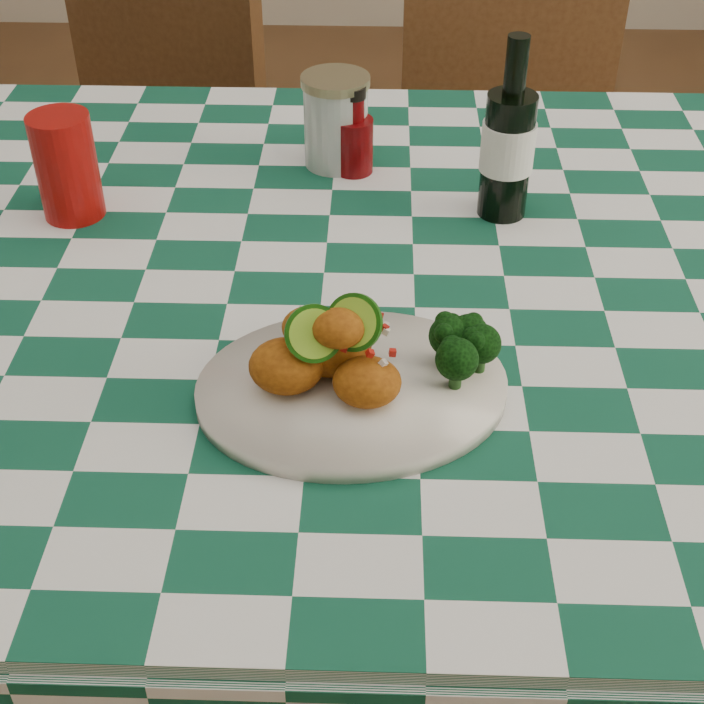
# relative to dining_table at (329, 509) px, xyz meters

# --- Properties ---
(ground) EXTENTS (5.00, 5.00, 0.00)m
(ground) POSITION_rel_dining_table_xyz_m (0.00, 0.00, -0.39)
(ground) COLOR brown
(ground) RESTS_ON ground
(dining_table) EXTENTS (1.66, 1.06, 0.79)m
(dining_table) POSITION_rel_dining_table_xyz_m (0.00, 0.00, 0.00)
(dining_table) COLOR #114D36
(dining_table) RESTS_ON ground
(plate) EXTENTS (0.33, 0.28, 0.02)m
(plate) POSITION_rel_dining_table_xyz_m (0.04, -0.22, 0.40)
(plate) COLOR silver
(plate) RESTS_ON dining_table
(fried_chicken_pile) EXTENTS (0.13, 0.10, 0.09)m
(fried_chicken_pile) POSITION_rel_dining_table_xyz_m (0.03, -0.22, 0.45)
(fried_chicken_pile) COLOR #A85810
(fried_chicken_pile) RESTS_ON plate
(broccoli_side) EXTENTS (0.08, 0.08, 0.06)m
(broccoli_side) POSITION_rel_dining_table_xyz_m (0.14, -0.20, 0.44)
(broccoli_side) COLOR black
(broccoli_side) RESTS_ON plate
(red_tumbler) EXTENTS (0.08, 0.08, 0.13)m
(red_tumbler) POSITION_rel_dining_table_xyz_m (-0.32, 0.12, 0.46)
(red_tumbler) COLOR #930A08
(red_tumbler) RESTS_ON dining_table
(ketchup_bottle) EXTENTS (0.06, 0.06, 0.12)m
(ketchup_bottle) POSITION_rel_dining_table_xyz_m (0.03, 0.25, 0.45)
(ketchup_bottle) COLOR #5C0406
(ketchup_bottle) RESTS_ON dining_table
(mason_jar) EXTENTS (0.10, 0.10, 0.12)m
(mason_jar) POSITION_rel_dining_table_xyz_m (0.00, 0.27, 0.45)
(mason_jar) COLOR #B2BCBA
(mason_jar) RESTS_ON dining_table
(beer_bottle) EXTENTS (0.07, 0.07, 0.22)m
(beer_bottle) POSITION_rel_dining_table_xyz_m (0.21, 0.14, 0.51)
(beer_bottle) COLOR black
(beer_bottle) RESTS_ON dining_table
(wooden_chair_left) EXTENTS (0.58, 0.59, 0.94)m
(wooden_chair_left) POSITION_rel_dining_table_xyz_m (-0.44, 0.75, 0.08)
(wooden_chair_left) COLOR #472814
(wooden_chair_left) RESTS_ON ground
(wooden_chair_right) EXTENTS (0.42, 0.44, 0.91)m
(wooden_chair_right) POSITION_rel_dining_table_xyz_m (0.31, 0.73, 0.06)
(wooden_chair_right) COLOR #472814
(wooden_chair_right) RESTS_ON ground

